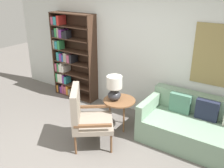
# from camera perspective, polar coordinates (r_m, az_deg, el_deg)

# --- Properties ---
(ground_plane) EXTENTS (14.00, 14.00, 0.00)m
(ground_plane) POSITION_cam_1_polar(r_m,az_deg,el_deg) (4.03, -10.25, -16.77)
(ground_plane) COLOR #66605B
(wall_back) EXTENTS (6.40, 0.08, 2.70)m
(wall_back) POSITION_cam_1_polar(r_m,az_deg,el_deg) (4.91, 5.45, 8.48)
(wall_back) COLOR silver
(wall_back) RESTS_ON ground_plane
(bookshelf) EXTENTS (1.08, 0.30, 1.91)m
(bookshelf) POSITION_cam_1_polar(r_m,az_deg,el_deg) (5.79, -9.69, 5.92)
(bookshelf) COLOR #422B1E
(bookshelf) RESTS_ON ground_plane
(armchair) EXTENTS (0.91, 0.91, 0.99)m
(armchair) POSITION_cam_1_polar(r_m,az_deg,el_deg) (4.07, -6.30, -6.94)
(armchair) COLOR brown
(armchair) RESTS_ON ground_plane
(couch) EXTENTS (1.93, 0.93, 0.76)m
(couch) POSITION_cam_1_polar(r_m,az_deg,el_deg) (4.39, 19.88, -9.64)
(couch) COLOR gray
(couch) RESTS_ON ground_plane
(side_table) EXTENTS (0.58, 0.58, 0.56)m
(side_table) POSITION_cam_1_polar(r_m,az_deg,el_deg) (4.49, 1.69, -4.29)
(side_table) COLOR brown
(side_table) RESTS_ON ground_plane
(table_lamp) EXTENTS (0.28, 0.28, 0.45)m
(table_lamp) POSITION_cam_1_polar(r_m,az_deg,el_deg) (4.36, 0.55, -0.69)
(table_lamp) COLOR #2D2D33
(table_lamp) RESTS_ON side_table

